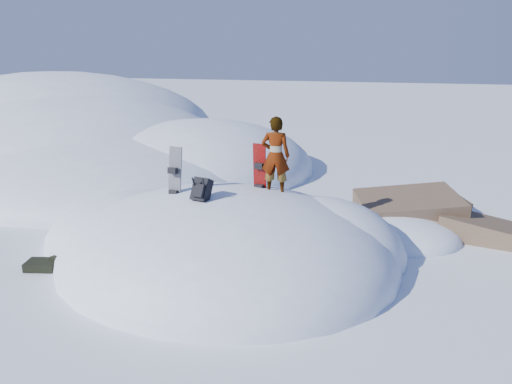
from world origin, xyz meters
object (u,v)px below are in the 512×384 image
(backpack, at_px, (201,190))
(person, at_px, (275,156))
(snowboard_dark, at_px, (174,184))
(snowboard_red, at_px, (260,179))

(backpack, bearing_deg, person, 60.13)
(snowboard_dark, bearing_deg, person, 32.88)
(backpack, height_order, person, person)
(snowboard_dark, relative_size, backpack, 2.88)
(person, bearing_deg, backpack, 42.50)
(snowboard_red, height_order, backpack, snowboard_red)
(snowboard_red, distance_m, person, 0.65)
(snowboard_dark, relative_size, person, 0.95)
(snowboard_dark, bearing_deg, backpack, -19.97)
(snowboard_red, bearing_deg, snowboard_dark, -137.37)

